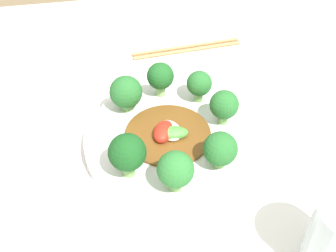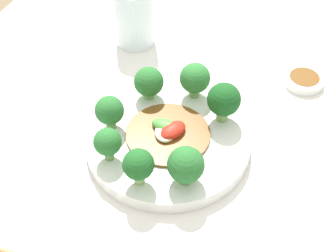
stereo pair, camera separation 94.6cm
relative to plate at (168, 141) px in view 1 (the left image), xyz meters
The scene contains 10 objects.
plate is the anchor object (origin of this frame).
broccoli_west 0.11m from the plate, behind, with size 0.04×0.04×0.06m.
broccoli_southeast 0.11m from the plate, 46.13° to the right, with size 0.05×0.05×0.07m.
broccoli_southwest 0.10m from the plate, 142.96° to the right, with size 0.05×0.05×0.06m.
broccoli_northeast 0.10m from the plate, 41.10° to the left, with size 0.05×0.05×0.06m.
broccoli_east 0.11m from the plate, ahead, with size 0.05×0.05×0.06m.
broccoli_northwest 0.11m from the plate, 139.30° to the left, with size 0.04×0.04×0.05m.
broccoli_north 0.10m from the plate, 100.08° to the left, with size 0.04×0.04×0.06m.
stirfry_center 0.02m from the plate, 14.99° to the right, with size 0.13×0.13×0.02m.
chopsticks 0.26m from the plate, 162.25° to the left, with size 0.04×0.21×0.01m.
Camera 1 is at (0.45, -0.13, 1.29)m, focal length 50.00 mm.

